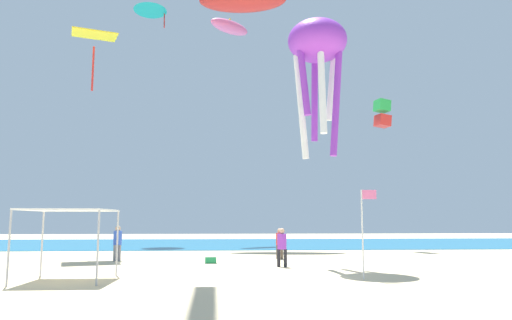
% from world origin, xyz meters
% --- Properties ---
extents(ground, '(110.00, 110.00, 0.10)m').
position_xyz_m(ground, '(0.00, 0.00, -0.05)').
color(ground, beige).
extents(ocean_strip, '(110.00, 19.80, 0.03)m').
position_xyz_m(ocean_strip, '(0.00, 25.21, 0.01)').
color(ocean_strip, '#1E6B93').
rests_on(ocean_strip, ground).
extents(canopy_tent, '(3.00, 2.92, 2.58)m').
position_xyz_m(canopy_tent, '(-8.21, -0.86, 2.44)').
color(canopy_tent, '#B2B2B7').
rests_on(canopy_tent, ground).
extents(person_near_tent, '(0.45, 0.45, 1.87)m').
position_xyz_m(person_near_tent, '(-8.22, 7.16, 1.10)').
color(person_near_tent, slate).
rests_on(person_near_tent, ground).
extents(person_leftmost, '(0.41, 0.41, 1.71)m').
position_xyz_m(person_leftmost, '(0.61, 7.91, 1.00)').
color(person_leftmost, brown).
rests_on(person_leftmost, ground).
extents(person_central, '(0.46, 0.43, 1.80)m').
position_xyz_m(person_central, '(0.22, 3.51, 1.06)').
color(person_central, black).
rests_on(person_central, ground).
extents(banner_flag, '(0.61, 0.06, 3.32)m').
position_xyz_m(banner_flag, '(2.79, -1.16, 2.02)').
color(banner_flag, silver).
rests_on(banner_flag, ground).
extents(cooler_box, '(0.57, 0.37, 0.35)m').
position_xyz_m(cooler_box, '(-3.18, 5.59, 0.18)').
color(cooler_box, '#1E8C4C').
rests_on(cooler_box, ground).
extents(kite_inflatable_pink, '(4.62, 4.05, 1.88)m').
position_xyz_m(kite_inflatable_pink, '(-2.22, 25.97, 21.31)').
color(kite_inflatable_pink, pink).
extents(kite_box_green, '(1.27, 1.21, 2.15)m').
position_xyz_m(kite_box_green, '(9.56, 15.96, 10.34)').
color(kite_box_green, green).
extents(kite_delta_teal, '(3.71, 3.74, 2.60)m').
position_xyz_m(kite_delta_teal, '(-10.06, 25.84, 22.99)').
color(kite_delta_teal, teal).
extents(kite_diamond_yellow, '(3.51, 3.50, 4.01)m').
position_xyz_m(kite_diamond_yellow, '(-11.07, 11.08, 13.95)').
color(kite_diamond_yellow, yellow).
extents(kite_octopus_purple, '(4.02, 4.02, 6.93)m').
position_xyz_m(kite_octopus_purple, '(2.04, 3.39, 10.66)').
color(kite_octopus_purple, purple).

